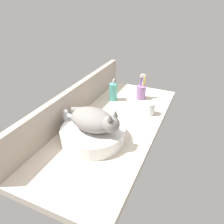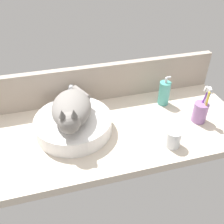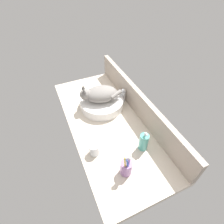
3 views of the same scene
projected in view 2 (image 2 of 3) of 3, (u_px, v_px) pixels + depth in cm
name	position (u px, v px, depth cm)	size (l,w,h in cm)	color
ground_plane	(113.00, 131.00, 117.96)	(125.80, 54.65, 4.00)	beige
backsplash_panel	(100.00, 82.00, 130.37)	(125.80, 3.60, 19.66)	#AD9E8E
sink_basin	(74.00, 124.00, 112.84)	(34.64, 34.64, 7.41)	white
cat	(72.00, 109.00, 106.02)	(21.40, 31.46, 14.00)	gray
faucet	(72.00, 97.00, 124.10)	(4.05, 11.86, 13.60)	silver
soap_dispenser	(164.00, 93.00, 128.43)	(5.74, 5.74, 15.96)	teal
toothbrush_cup	(200.00, 111.00, 117.55)	(6.80, 6.80, 18.70)	#996BA8
water_glass	(173.00, 139.00, 105.43)	(6.53, 6.53, 7.93)	white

